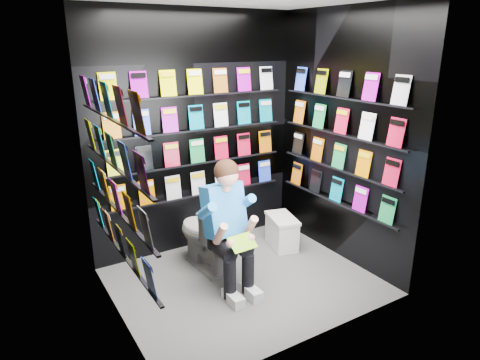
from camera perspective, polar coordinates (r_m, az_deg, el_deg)
floor at (r=4.34m, az=0.49°, el=-13.36°), size 2.40×2.40×0.00m
wall_back at (r=4.69m, az=-5.95°, el=6.08°), size 2.40×0.04×2.60m
wall_front at (r=3.06m, az=10.46°, el=-0.57°), size 2.40×0.04×2.60m
wall_left at (r=3.38m, az=-17.01°, el=0.69°), size 0.04×2.00×2.60m
wall_right at (r=4.56m, az=13.51°, el=5.35°), size 0.04×2.00×2.60m
comics_back at (r=4.66m, az=-5.79°, el=6.08°), size 2.10×0.06×1.37m
comics_left at (r=3.39m, az=-16.53°, el=0.85°), size 0.06×1.70×1.37m
comics_right at (r=4.54m, az=13.24°, el=5.38°), size 0.06×1.70×1.37m
toilet at (r=4.46m, az=-4.65°, el=-7.20°), size 0.46×0.77×0.73m
longbox at (r=4.97m, az=5.59°, el=-7.03°), size 0.35×0.49×0.33m
longbox_lid at (r=4.89m, az=5.65°, el=-5.09°), size 0.37×0.52×0.03m
reader at (r=3.99m, az=-2.32°, el=-4.11°), size 0.54×0.76×1.36m
held_comic at (r=3.79m, az=0.32°, el=-8.34°), size 0.25×0.16×0.10m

